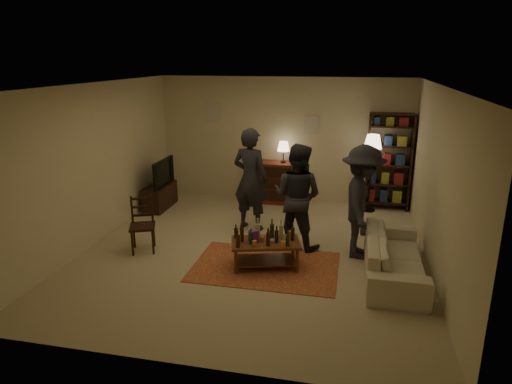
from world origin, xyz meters
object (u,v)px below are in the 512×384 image
(person_by_sofa, at_px, (362,202))
(coffee_table, at_px, (265,244))
(tv_stand, at_px, (160,190))
(dining_chair, at_px, (142,222))
(bookshelf, at_px, (389,161))
(person_right, at_px, (297,196))
(dresser, at_px, (272,181))
(person_left, at_px, (251,179))
(sofa, at_px, (394,256))
(floor_lamp, at_px, (373,147))

(person_by_sofa, bearing_deg, coffee_table, 118.45)
(tv_stand, bearing_deg, person_by_sofa, -21.00)
(coffee_table, bearing_deg, dining_chair, 174.18)
(dining_chair, height_order, bookshelf, bookshelf)
(person_by_sofa, bearing_deg, person_right, 81.28)
(dining_chair, xyz_separation_m, tv_stand, (-0.63, 2.12, -0.10))
(dining_chair, xyz_separation_m, dresser, (1.62, 3.03, -0.01))
(dresser, height_order, person_left, person_left)
(bookshelf, height_order, sofa, bookshelf)
(coffee_table, distance_m, bookshelf, 3.90)
(floor_lamp, xyz_separation_m, person_left, (-2.18, -1.52, -0.40))
(coffee_table, xyz_separation_m, person_by_sofa, (1.41, 0.74, 0.52))
(person_left, bearing_deg, person_by_sofa, 174.02)
(bookshelf, relative_size, floor_lamp, 1.26)
(tv_stand, xyz_separation_m, dresser, (2.25, 0.91, 0.09))
(coffee_table, distance_m, tv_stand, 3.60)
(coffee_table, distance_m, sofa, 1.91)
(tv_stand, xyz_separation_m, person_right, (3.10, -1.42, 0.50))
(bookshelf, bearing_deg, person_left, -145.29)
(coffee_table, xyz_separation_m, person_right, (0.36, 0.91, 0.50))
(person_left, relative_size, person_right, 1.07)
(person_left, height_order, person_right, person_left)
(coffee_table, distance_m, person_left, 1.76)
(floor_lamp, distance_m, person_left, 2.69)
(coffee_table, height_order, person_left, person_left)
(floor_lamp, bearing_deg, sofa, -84.08)
(bookshelf, xyz_separation_m, floor_lamp, (-0.35, -0.23, 0.32))
(dresser, bearing_deg, tv_stand, -157.93)
(dresser, xyz_separation_m, sofa, (2.39, -3.11, -0.17))
(sofa, bearing_deg, dresser, 37.54)
(floor_lamp, bearing_deg, bookshelf, 33.41)
(coffee_table, xyz_separation_m, floor_lamp, (1.60, 3.08, 0.97))
(floor_lamp, relative_size, person_by_sofa, 0.88)
(dining_chair, bearing_deg, bookshelf, 15.41)
(person_right, bearing_deg, bookshelf, -105.11)
(sofa, xyz_separation_m, person_left, (-2.49, 1.43, 0.65))
(dresser, height_order, sofa, dresser)
(dining_chair, bearing_deg, dresser, 39.94)
(dresser, bearing_deg, floor_lamp, -4.53)
(tv_stand, relative_size, sofa, 0.51)
(sofa, distance_m, person_by_sofa, 0.99)
(sofa, relative_size, person_left, 1.10)
(dresser, relative_size, sofa, 0.65)
(bookshelf, bearing_deg, coffee_table, -120.51)
(tv_stand, height_order, person_by_sofa, person_by_sofa)
(dresser, xyz_separation_m, person_left, (-0.09, -1.69, 0.47))
(bookshelf, relative_size, sofa, 0.97)
(person_left, bearing_deg, person_right, 161.91)
(tv_stand, relative_size, dresser, 0.78)
(person_right, distance_m, person_by_sofa, 1.06)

